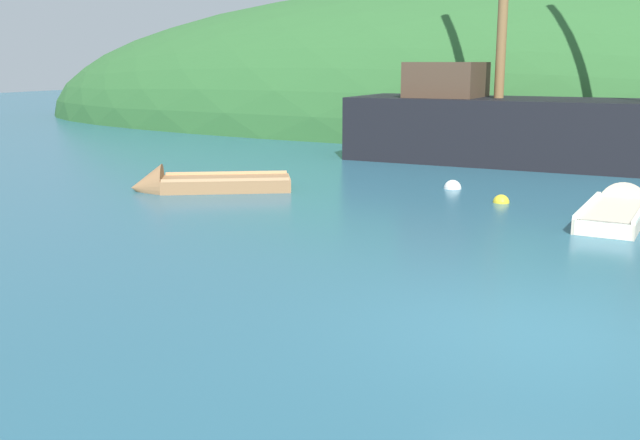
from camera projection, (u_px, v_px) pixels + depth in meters
name	position (u px, v px, depth m)	size (l,w,h in m)	color
ground_plane	(532.00, 332.00, 8.62)	(120.00, 120.00, 0.00)	#285B70
shore_hill	(520.00, 126.00, 36.04)	(55.73, 22.02, 13.92)	#2D602D
sailing_ship	(555.00, 139.00, 22.45)	(15.69, 4.04, 12.96)	black
rowboat_center	(618.00, 213.00, 14.99)	(1.35, 3.74, 1.03)	beige
rowboat_portside	(198.00, 186.00, 18.07)	(3.93, 2.95, 1.16)	#9E7047
buoy_white	(453.00, 189.00, 18.37)	(0.44, 0.44, 0.44)	white
buoy_yellow	(501.00, 203.00, 16.53)	(0.37, 0.37, 0.37)	yellow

